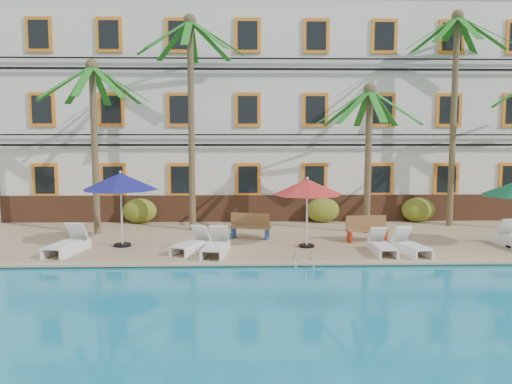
{
  "coord_description": "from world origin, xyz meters",
  "views": [
    {
      "loc": [
        -1.74,
        -15.35,
        3.92
      ],
      "look_at": [
        -1.24,
        3.0,
        2.0
      ],
      "focal_mm": 35.0,
      "sensor_mm": 36.0,
      "label": 1
    }
  ],
  "objects_px": {
    "palm_c": "(369,135)",
    "lounger_e": "(410,245)",
    "palm_a": "(94,121)",
    "umbrella_red": "(307,187)",
    "lounger_a": "(68,244)",
    "bench_left": "(251,226)",
    "umbrella_blue": "(121,182)",
    "bench_right": "(367,229)",
    "palm_d": "(455,91)",
    "palm_b": "(191,94)",
    "lounger_b": "(192,244)",
    "lounger_c": "(216,246)",
    "lounger_d": "(382,246)",
    "pool_ladder": "(303,265)"
  },
  "relations": [
    {
      "from": "umbrella_red",
      "to": "bench_right",
      "type": "height_order",
      "value": "umbrella_red"
    },
    {
      "from": "umbrella_red",
      "to": "lounger_c",
      "type": "relative_size",
      "value": 1.26
    },
    {
      "from": "palm_b",
      "to": "lounger_a",
      "type": "distance_m",
      "value": 7.58
    },
    {
      "from": "lounger_a",
      "to": "lounger_e",
      "type": "distance_m",
      "value": 11.13
    },
    {
      "from": "palm_a",
      "to": "lounger_b",
      "type": "xyz_separation_m",
      "value": [
        4.04,
        -3.26,
        -4.12
      ]
    },
    {
      "from": "palm_d",
      "to": "umbrella_red",
      "type": "height_order",
      "value": "palm_d"
    },
    {
      "from": "umbrella_blue",
      "to": "lounger_a",
      "type": "relative_size",
      "value": 1.28
    },
    {
      "from": "palm_c",
      "to": "umbrella_red",
      "type": "relative_size",
      "value": 2.42
    },
    {
      "from": "lounger_d",
      "to": "pool_ladder",
      "type": "xyz_separation_m",
      "value": [
        -2.73,
        -1.45,
        -0.26
      ]
    },
    {
      "from": "umbrella_blue",
      "to": "bench_left",
      "type": "xyz_separation_m",
      "value": [
        4.48,
        1.3,
        -1.77
      ]
    },
    {
      "from": "umbrella_red",
      "to": "lounger_a",
      "type": "bearing_deg",
      "value": -174.82
    },
    {
      "from": "lounger_e",
      "to": "bench_left",
      "type": "bearing_deg",
      "value": 152.23
    },
    {
      "from": "umbrella_blue",
      "to": "lounger_a",
      "type": "distance_m",
      "value": 2.67
    },
    {
      "from": "palm_c",
      "to": "lounger_e",
      "type": "distance_m",
      "value": 5.18
    },
    {
      "from": "lounger_d",
      "to": "bench_left",
      "type": "relative_size",
      "value": 1.07
    },
    {
      "from": "palm_d",
      "to": "bench_left",
      "type": "relative_size",
      "value": 5.74
    },
    {
      "from": "lounger_e",
      "to": "palm_d",
      "type": "bearing_deg",
      "value": 56.37
    },
    {
      "from": "palm_a",
      "to": "lounger_c",
      "type": "xyz_separation_m",
      "value": [
        4.85,
        -3.7,
        -4.1
      ]
    },
    {
      "from": "lounger_a",
      "to": "bench_left",
      "type": "relative_size",
      "value": 1.3
    },
    {
      "from": "palm_a",
      "to": "bench_left",
      "type": "distance_m",
      "value": 7.25
    },
    {
      "from": "umbrella_blue",
      "to": "umbrella_red",
      "type": "height_order",
      "value": "umbrella_blue"
    },
    {
      "from": "umbrella_blue",
      "to": "lounger_e",
      "type": "bearing_deg",
      "value": -8.25
    },
    {
      "from": "palm_a",
      "to": "lounger_e",
      "type": "xyz_separation_m",
      "value": [
        11.12,
        -3.73,
        -4.12
      ]
    },
    {
      "from": "lounger_c",
      "to": "pool_ladder",
      "type": "relative_size",
      "value": 2.59
    },
    {
      "from": "umbrella_blue",
      "to": "lounger_e",
      "type": "xyz_separation_m",
      "value": [
        9.59,
        -1.39,
        -1.97
      ]
    },
    {
      "from": "palm_b",
      "to": "bench_left",
      "type": "xyz_separation_m",
      "value": [
        2.36,
        -1.85,
        -5.01
      ]
    },
    {
      "from": "bench_left",
      "to": "pool_ladder",
      "type": "distance_m",
      "value": 4.36
    },
    {
      "from": "bench_right",
      "to": "palm_d",
      "type": "bearing_deg",
      "value": 36.43
    },
    {
      "from": "umbrella_blue",
      "to": "lounger_c",
      "type": "bearing_deg",
      "value": -22.35
    },
    {
      "from": "pool_ladder",
      "to": "umbrella_red",
      "type": "bearing_deg",
      "value": 80.53
    },
    {
      "from": "palm_c",
      "to": "bench_left",
      "type": "distance_m",
      "value": 5.82
    },
    {
      "from": "palm_d",
      "to": "lounger_c",
      "type": "height_order",
      "value": "palm_d"
    },
    {
      "from": "lounger_b",
      "to": "bench_left",
      "type": "bearing_deg",
      "value": 48.5
    },
    {
      "from": "palm_d",
      "to": "palm_b",
      "type": "bearing_deg",
      "value": -176.25
    },
    {
      "from": "palm_a",
      "to": "umbrella_red",
      "type": "xyz_separation_m",
      "value": [
        7.9,
        -2.63,
        -2.32
      ]
    },
    {
      "from": "palm_c",
      "to": "lounger_c",
      "type": "distance_m",
      "value": 7.73
    },
    {
      "from": "palm_c",
      "to": "bench_right",
      "type": "height_order",
      "value": "palm_c"
    },
    {
      "from": "palm_d",
      "to": "lounger_b",
      "type": "bearing_deg",
      "value": -155.63
    },
    {
      "from": "palm_d",
      "to": "lounger_e",
      "type": "xyz_separation_m",
      "value": [
        -3.5,
        -5.26,
        -5.44
      ]
    },
    {
      "from": "palm_b",
      "to": "lounger_b",
      "type": "bearing_deg",
      "value": -84.5
    },
    {
      "from": "bench_left",
      "to": "umbrella_blue",
      "type": "bearing_deg",
      "value": -163.81
    },
    {
      "from": "palm_c",
      "to": "lounger_b",
      "type": "relative_size",
      "value": 3.19
    },
    {
      "from": "palm_d",
      "to": "umbrella_blue",
      "type": "bearing_deg",
      "value": -163.53
    },
    {
      "from": "bench_left",
      "to": "lounger_d",
      "type": "bearing_deg",
      "value": -31.98
    },
    {
      "from": "palm_b",
      "to": "lounger_d",
      "type": "bearing_deg",
      "value": -34.29
    },
    {
      "from": "palm_a",
      "to": "bench_left",
      "type": "relative_size",
      "value": 4.29
    },
    {
      "from": "lounger_b",
      "to": "bench_right",
      "type": "distance_m",
      "value": 6.35
    },
    {
      "from": "lounger_b",
      "to": "lounger_e",
      "type": "bearing_deg",
      "value": -3.8
    },
    {
      "from": "palm_b",
      "to": "bench_right",
      "type": "height_order",
      "value": "palm_b"
    },
    {
      "from": "palm_d",
      "to": "lounger_b",
      "type": "relative_size",
      "value": 4.91
    }
  ]
}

